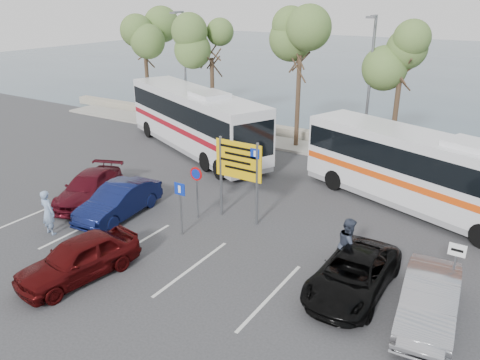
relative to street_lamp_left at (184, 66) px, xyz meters
The scene contains 24 objects.
ground 17.43m from the street_lamp_left, 53.51° to the right, with size 120.00×120.00×0.00m, color #323234.
kerb_strip 10.99m from the street_lamp_left, ahead, with size 44.00×2.40×0.15m, color gray.
seawall 11.16m from the street_lamp_left, 13.93° to the left, with size 48.00×0.80×0.60m, color gray.
sea 47.77m from the street_lamp_left, 77.86° to the left, with size 140.00×140.00×0.00m, color #3A4D5E.
tree_far_left 4.38m from the street_lamp_left, behind, with size 3.20×3.20×7.60m.
tree_left 2.49m from the street_lamp_left, 13.51° to the left, with size 3.20×3.20×7.20m.
tree_mid 8.76m from the street_lamp_left, ahead, with size 3.20×3.20×8.00m.
tree_right 14.59m from the street_lamp_left, ahead, with size 3.20×3.20×7.40m.
street_lamp_left is the anchor object (origin of this frame).
street_lamp_right 13.00m from the street_lamp_left, ahead, with size 0.45×1.15×8.01m.
direction_sign 15.24m from the street_lamp_left, 43.17° to the right, with size 2.20×0.12×3.60m.
sign_no_stop 14.88m from the street_lamp_left, 49.83° to the right, with size 0.60×0.08×2.35m.
sign_parking 16.37m from the street_lamp_left, 52.40° to the right, with size 0.50×0.07×2.25m.
sign_taxi 23.38m from the street_lamp_left, 31.27° to the right, with size 0.50×0.07×2.20m.
lane_markings 17.62m from the street_lamp_left, 58.61° to the right, with size 12.02×4.20×0.01m, color silver, non-canonical shape.
coach_bus_left 5.68m from the street_lamp_left, 45.27° to the right, with size 12.75×7.79×3.98m.
coach_bus_right 18.49m from the street_lamp_left, 16.65° to the right, with size 11.96×6.34×3.68m.
car_blue 14.86m from the street_lamp_left, 63.50° to the right, with size 1.53×4.39×1.45m, color #0E1542.
car_maroon 13.62m from the street_lamp_left, 72.13° to the right, with size 1.86×4.57×1.33m, color #4F0D18.
car_red 19.55m from the street_lamp_left, 62.66° to the right, with size 1.72×4.27×1.46m, color #460A0A.
suv_black 21.68m from the street_lamp_left, 37.09° to the right, with size 2.12×4.61×1.28m, color black.
car_silver_b 23.75m from the street_lamp_left, 34.10° to the right, with size 1.52×4.36×1.44m, color gray.
pedestrian_near 16.77m from the street_lamp_left, 71.44° to the right, with size 0.69×0.45×1.89m, color #8098BB.
pedestrian_far 20.46m from the street_lamp_left, 35.48° to the right, with size 0.97×0.75×1.99m, color #2F3647.
Camera 1 is at (10.82, -12.26, 9.01)m, focal length 35.00 mm.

